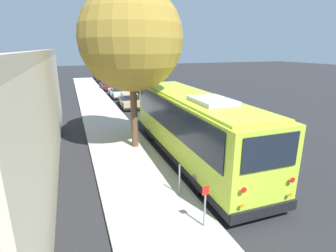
# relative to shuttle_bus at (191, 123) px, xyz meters

# --- Properties ---
(ground_plane) EXTENTS (160.00, 160.00, 0.00)m
(ground_plane) POSITION_rel_shuttle_bus_xyz_m (0.03, -0.27, -1.87)
(ground_plane) COLOR #28282B
(sidewalk_slab) EXTENTS (80.00, 3.22, 0.15)m
(sidewalk_slab) POSITION_rel_shuttle_bus_xyz_m (0.03, 3.23, -1.79)
(sidewalk_slab) COLOR beige
(sidewalk_slab) RESTS_ON ground
(curb_strip) EXTENTS (80.00, 0.14, 0.15)m
(curb_strip) POSITION_rel_shuttle_bus_xyz_m (0.03, 1.55, -1.79)
(curb_strip) COLOR #AAA69D
(curb_strip) RESTS_ON ground
(shuttle_bus) EXTENTS (11.56, 2.77, 3.47)m
(shuttle_bus) POSITION_rel_shuttle_bus_xyz_m (0.00, 0.00, 0.00)
(shuttle_bus) COLOR #BCDB38
(shuttle_bus) RESTS_ON ground
(parked_sedan_tan) EXTENTS (4.67, 1.96, 1.32)m
(parked_sedan_tan) POSITION_rel_shuttle_bus_xyz_m (13.27, 0.25, -1.25)
(parked_sedan_tan) COLOR tan
(parked_sedan_tan) RESTS_ON ground
(parked_sedan_white) EXTENTS (4.30, 1.85, 1.31)m
(parked_sedan_white) POSITION_rel_shuttle_bus_xyz_m (18.85, 0.31, -1.26)
(parked_sedan_white) COLOR silver
(parked_sedan_white) RESTS_ON ground
(parked_sedan_maroon) EXTENTS (4.25, 1.96, 1.27)m
(parked_sedan_maroon) POSITION_rel_shuttle_bus_xyz_m (25.17, 0.57, -1.28)
(parked_sedan_maroon) COLOR maroon
(parked_sedan_maroon) RESTS_ON ground
(parked_sedan_black) EXTENTS (4.66, 1.85, 1.31)m
(parked_sedan_black) POSITION_rel_shuttle_bus_xyz_m (32.64, 0.44, -1.26)
(parked_sedan_black) COLOR black
(parked_sedan_black) RESTS_ON ground
(parked_sedan_gray) EXTENTS (4.38, 1.75, 1.30)m
(parked_sedan_gray) POSITION_rel_shuttle_bus_xyz_m (38.30, 0.31, -1.26)
(parked_sedan_gray) COLOR slate
(parked_sedan_gray) RESTS_ON ground
(street_tree) EXTENTS (5.28, 5.28, 9.19)m
(street_tree) POSITION_rel_shuttle_bus_xyz_m (2.44, 2.37, 4.40)
(street_tree) COLOR brown
(street_tree) RESTS_ON sidewalk_slab
(sign_post_near) EXTENTS (0.06, 0.22, 1.37)m
(sign_post_near) POSITION_rel_shuttle_bus_xyz_m (-5.25, 2.01, -1.01)
(sign_post_near) COLOR gray
(sign_post_near) RESTS_ON sidewalk_slab
(sign_post_far) EXTENTS (0.06, 0.06, 1.21)m
(sign_post_far) POSITION_rel_shuttle_bus_xyz_m (-3.26, 2.01, -1.11)
(sign_post_far) COLOR gray
(sign_post_far) RESTS_ON sidewalk_slab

